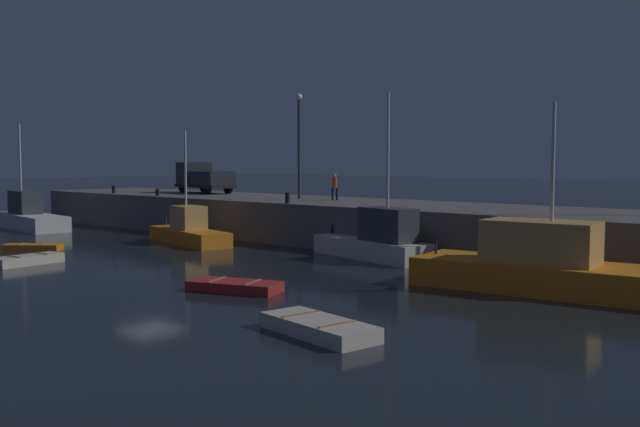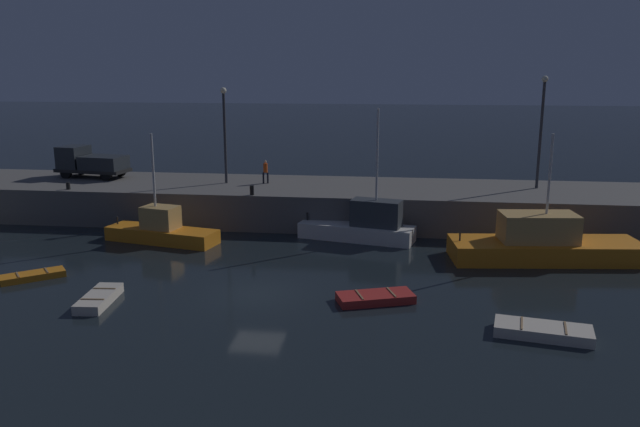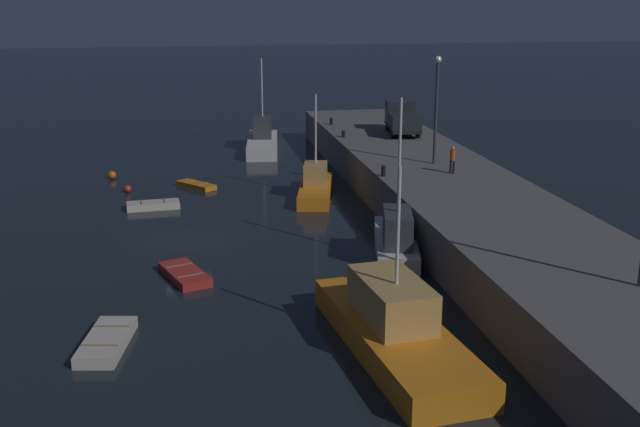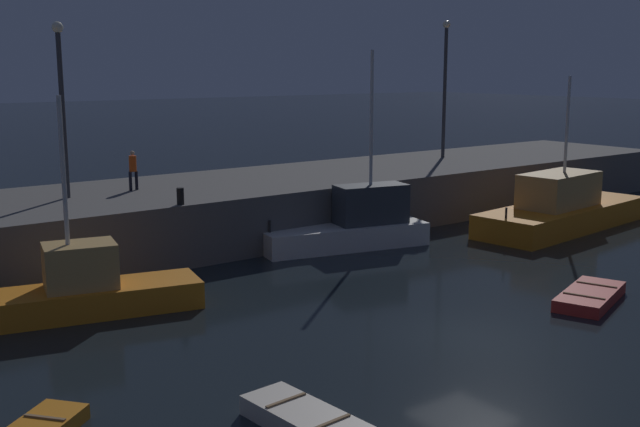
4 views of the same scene
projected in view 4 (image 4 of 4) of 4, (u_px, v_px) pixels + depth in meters
name	position (u px, v px, depth m)	size (l,w,h in m)	color
ground_plane	(464.00, 336.00, 22.23)	(320.00, 320.00, 0.00)	black
pier_quay	(201.00, 213.00, 34.40)	(59.89, 8.47, 2.49)	#5B5956
fishing_trawler_red	(562.00, 209.00, 36.90)	(10.98, 4.43, 7.26)	orange
fishing_boat_white	(83.00, 291.00, 24.09)	(7.53, 3.57, 6.85)	orange
fishing_boat_orange	(353.00, 225.00, 33.09)	(7.62, 3.66, 8.38)	silver
dinghy_orange_near	(307.00, 422.00, 16.40)	(1.47, 3.36, 0.49)	beige
rowboat_white_mid	(590.00, 296.00, 25.43)	(3.86, 2.58, 0.44)	#B22823
lamp_post_west	(62.00, 95.00, 30.16)	(0.44, 0.44, 6.90)	#38383D
lamp_post_east	(445.00, 78.00, 43.80)	(0.44, 0.44, 7.75)	#38383D
dockworker	(133.00, 168.00, 32.61)	(0.44, 0.38, 1.69)	black
bollard_central	(180.00, 196.00, 29.31)	(0.28, 0.28, 0.65)	black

